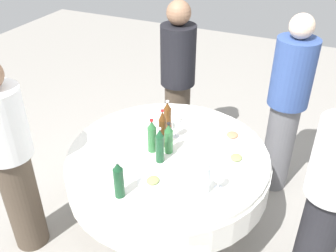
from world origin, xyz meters
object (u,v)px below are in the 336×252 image
Objects in this scene: person_mid at (330,196)px; plate_west at (203,124)px; bottle_green_far at (168,139)px; person_south at (11,159)px; dining_table at (168,167)px; wine_glass_north at (219,177)px; plate_rear at (232,136)px; bottle_brown_mid at (162,129)px; bottle_brown_right at (167,116)px; wine_glass_far at (176,125)px; person_right at (178,79)px; bottle_dark_green_south at (119,180)px; bottle_clear_north at (206,177)px; bottle_dark_green_front at (160,146)px; plate_inner at (236,159)px; person_north at (287,105)px; plate_left at (153,182)px; bottle_green_near at (152,136)px.

plate_west is at bearing -114.30° from person_mid.
bottle_green_far is 1.14m from person_south.
plate_west is (0.49, -0.11, 0.15)m from dining_table.
wine_glass_north is 0.58× the size of plate_rear.
plate_rear is (0.33, -0.47, -0.14)m from bottle_brown_mid.
bottle_brown_right is 0.33m from bottle_green_far.
bottle_brown_right reaches higher than dining_table.
person_right is (0.78, 0.32, -0.00)m from wine_glass_far.
wine_glass_far is (0.79, -0.06, -0.02)m from bottle_dark_green_south.
bottle_clear_north reaches higher than bottle_green_far.
bottle_clear_north is 0.98× the size of bottle_dark_green_front.
wine_glass_north is 0.57× the size of plate_west.
plate_inner is 0.30m from plate_rear.
dining_table is at bearing -131.33° from bottle_brown_mid.
bottle_clear_north is at bearing -62.80° from bottle_dark_green_south.
person_mid is 0.97× the size of person_south.
dining_table is 0.31m from bottle_dark_green_front.
bottle_brown_right reaches higher than plate_rear.
person_mid is at bearing -77.28° from wine_glass_north.
bottle_dark_green_south is at bearing 153.34° from plate_rear.
person_north reaches higher than wine_glass_north.
person_south reaches higher than wine_glass_far.
wine_glass_north reaches higher than dining_table.
plate_left and plate_rear have the same top height.
bottle_dark_green_south is 0.18× the size of person_south.
wine_glass_north is at bearing -108.08° from person_south.
person_mid reaches higher than plate_west.
bottle_brown_right is at bearing -92.86° from person_right.
bottle_dark_green_south reaches higher than bottle_green_far.
person_south is at bearing 128.42° from plate_rear.
plate_inner is (0.68, -0.59, -0.12)m from bottle_dark_green_south.
person_north reaches higher than bottle_green_near.
bottle_brown_right is 0.14m from wine_glass_far.
person_north reaches higher than bottle_dark_green_south.
person_north is at bearing -57.55° from plate_west.
bottle_green_near is 1.19× the size of plate_west.
plate_inner is 1.63m from person_south.
person_south reaches higher than bottle_dark_green_south.
bottle_dark_green_front is at bearing -130.69° from bottle_green_near.
bottle_green_far is 0.40m from plate_left.
plate_west is at bearing -55.45° from bottle_brown_right.
bottle_dark_green_front is 0.19× the size of person_mid.
person_right is (0.52, 0.46, 0.10)m from plate_west.
bottle_green_far is 0.16× the size of person_right.
plate_rear is at bearing -86.32° from person_south.
bottle_green_near reaches higher than dining_table.
bottle_green_near is at bearing 49.31° from bottle_dark_green_front.
plate_rear is at bearing 7.74° from wine_glass_north.
person_mid reaches higher than bottle_green_near.
plate_rear is at bearing -45.37° from bottle_green_far.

